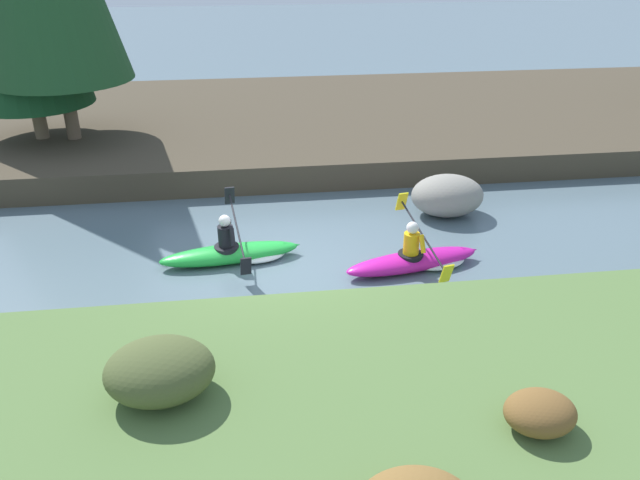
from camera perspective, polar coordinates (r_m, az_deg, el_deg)
name	(u,v)px	position (r m, az deg, el deg)	size (l,w,h in m)	color
ground_plane	(284,271)	(11.93, -3.31, -2.85)	(90.00, 90.00, 0.00)	slate
riverbank_far	(261,123)	(19.97, -5.37, 10.57)	(44.00, 10.03, 0.70)	#473D2D
shrub_clump_nearest	(160,371)	(8.01, -14.44, -11.49)	(1.35, 1.12, 0.73)	#4C562D
shrub_clump_third	(540,413)	(7.83, 19.47, -14.65)	(0.84, 0.70, 0.46)	brown
kayaker_lead	(418,259)	(12.05, 8.95, -1.73)	(2.79, 2.06, 1.20)	#C61999
kayaker_middle	(236,252)	(12.28, -7.73, -1.08)	(2.80, 2.07, 1.20)	green
boulder_midstream	(447,195)	(14.35, 11.56, 4.01)	(1.64, 1.28, 0.93)	gray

